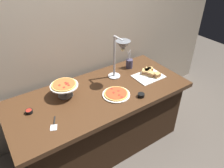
# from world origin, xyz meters

# --- Properties ---
(ground_plane) EXTENTS (8.00, 8.00, 0.00)m
(ground_plane) POSITION_xyz_m (0.00, 0.00, 0.00)
(ground_plane) COLOR #4C443D
(back_wall) EXTENTS (4.40, 0.04, 2.40)m
(back_wall) POSITION_xyz_m (0.00, 0.50, 1.20)
(back_wall) COLOR tan
(back_wall) RESTS_ON ground_plane
(buffet_table) EXTENTS (1.90, 0.84, 0.76)m
(buffet_table) POSITION_xyz_m (0.00, 0.00, 0.39)
(buffet_table) COLOR #422816
(buffet_table) RESTS_ON ground_plane
(heat_lamp) EXTENTS (0.15, 0.30, 0.50)m
(heat_lamp) POSITION_xyz_m (0.30, 0.05, 1.15)
(heat_lamp) COLOR #B7BABF
(heat_lamp) RESTS_ON buffet_table
(pizza_plate_front) EXTENTS (0.28, 0.28, 0.03)m
(pizza_plate_front) POSITION_xyz_m (0.11, -0.13, 0.77)
(pizza_plate_front) COLOR white
(pizza_plate_front) RESTS_ON buffet_table
(pizza_plate_center) EXTENTS (0.28, 0.28, 0.15)m
(pizza_plate_center) POSITION_xyz_m (-0.32, 0.15, 0.88)
(pizza_plate_center) COLOR #595B60
(pizza_plate_center) RESTS_ON buffet_table
(sandwich_platter) EXTENTS (0.33, 0.25, 0.06)m
(sandwich_platter) POSITION_xyz_m (0.65, -0.03, 0.78)
(sandwich_platter) COLOR white
(sandwich_platter) RESTS_ON buffet_table
(sauce_cup_near) EXTENTS (0.07, 0.07, 0.04)m
(sauce_cup_near) POSITION_xyz_m (0.31, -0.29, 0.78)
(sauce_cup_near) COLOR black
(sauce_cup_near) RESTS_ON buffet_table
(sauce_cup_far) EXTENTS (0.07, 0.07, 0.03)m
(sauce_cup_far) POSITION_xyz_m (-0.70, 0.09, 0.78)
(sauce_cup_far) COLOR black
(sauce_cup_far) RESTS_ON buffet_table
(utensil_holder) EXTENTS (0.08, 0.08, 0.23)m
(utensil_holder) POSITION_xyz_m (0.57, 0.25, 0.82)
(utensil_holder) COLOR #383347
(utensil_holder) RESTS_ON buffet_table
(serving_spatula) EXTENTS (0.10, 0.17, 0.01)m
(serving_spatula) POSITION_xyz_m (-0.57, -0.18, 0.76)
(serving_spatula) COLOR #B7BABF
(serving_spatula) RESTS_ON buffet_table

